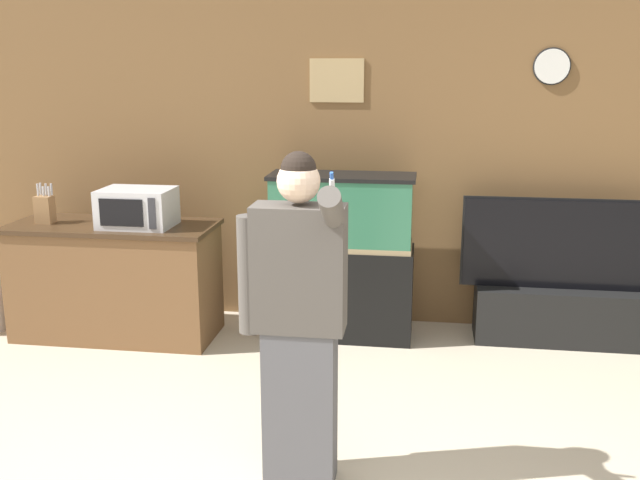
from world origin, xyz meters
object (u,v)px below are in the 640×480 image
(microwave, at_px, (137,208))
(person_standing, at_px, (298,318))
(tv_on_stand, at_px, (561,300))
(knife_block, at_px, (45,209))
(counter_island, at_px, (116,280))
(aquarium_on_stand, at_px, (342,257))

(microwave, xyz_separation_m, person_standing, (1.53, -1.74, -0.16))
(person_standing, bearing_deg, tv_on_stand, 52.57)
(microwave, bearing_deg, person_standing, -48.72)
(microwave, height_order, tv_on_stand, microwave)
(microwave, distance_m, knife_block, 0.75)
(tv_on_stand, xyz_separation_m, person_standing, (-1.65, -2.16, 0.55))
(counter_island, distance_m, aquarium_on_stand, 1.76)
(tv_on_stand, bearing_deg, knife_block, -173.95)
(aquarium_on_stand, bearing_deg, microwave, -168.67)
(counter_island, distance_m, person_standing, 2.54)
(counter_island, xyz_separation_m, aquarium_on_stand, (1.74, 0.25, 0.19))
(person_standing, bearing_deg, microwave, 131.28)
(microwave, bearing_deg, aquarium_on_stand, 11.33)
(microwave, relative_size, person_standing, 0.31)
(knife_block, bearing_deg, microwave, -0.34)
(counter_island, xyz_separation_m, person_standing, (1.76, -1.79, 0.43))
(knife_block, height_order, aquarium_on_stand, aquarium_on_stand)
(tv_on_stand, relative_size, person_standing, 0.91)
(microwave, relative_size, tv_on_stand, 0.35)
(microwave, bearing_deg, tv_on_stand, 7.54)
(counter_island, xyz_separation_m, microwave, (0.23, -0.05, 0.59))
(counter_island, relative_size, person_standing, 0.93)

